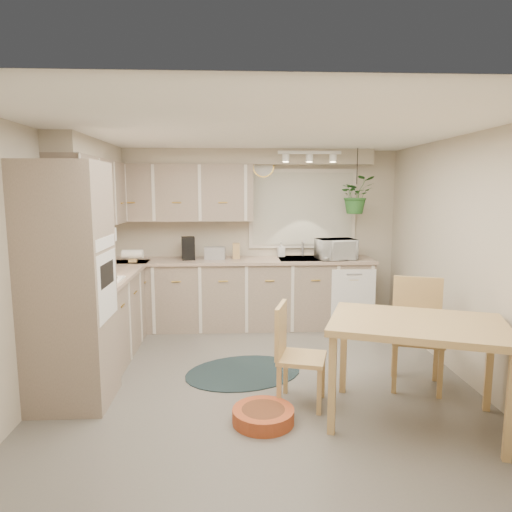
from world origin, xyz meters
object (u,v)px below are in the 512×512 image
at_px(braided_rug, 243,372).
at_px(pet_bed, 263,416).
at_px(microwave, 336,247).
at_px(dining_table, 415,372).
at_px(chair_left, 302,355).
at_px(chair_back, 417,335).

distance_m(braided_rug, pet_bed, 1.03).
relative_size(braided_rug, pet_bed, 2.40).
bearing_deg(microwave, braided_rug, -140.17).
distance_m(dining_table, pet_bed, 1.27).
xyz_separation_m(braided_rug, pet_bed, (0.14, -1.02, 0.05)).
distance_m(dining_table, chair_left, 0.93).
relative_size(chair_left, chair_back, 0.86).
bearing_deg(chair_back, chair_left, 33.13).
bearing_deg(dining_table, pet_bed, 178.26).
bearing_deg(braided_rug, pet_bed, -82.23).
height_order(chair_left, chair_back, chair_back).
xyz_separation_m(chair_back, pet_bed, (-1.49, -0.61, -0.46)).
bearing_deg(chair_back, braided_rug, 4.65).
bearing_deg(dining_table, microwave, 91.83).
bearing_deg(pet_bed, dining_table, -1.74).
bearing_deg(chair_left, pet_bed, -32.20).
height_order(pet_bed, microwave, microwave).
bearing_deg(microwave, dining_table, -98.14).
xyz_separation_m(chair_back, braided_rug, (-1.63, 0.41, -0.51)).
relative_size(braided_rug, microwave, 2.42).
bearing_deg(braided_rug, microwave, 49.80).
bearing_deg(microwave, chair_left, -119.35).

